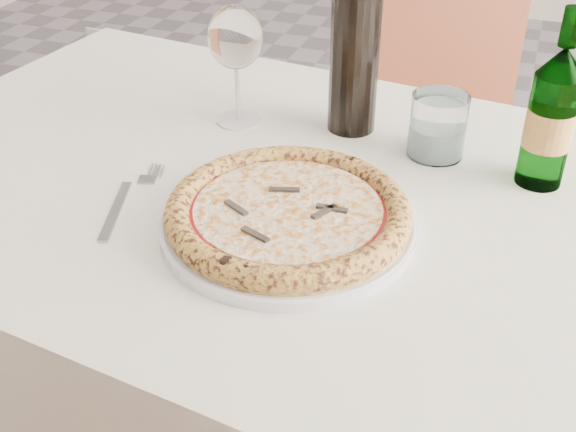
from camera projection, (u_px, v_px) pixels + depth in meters
name	position (u px, v px, depth m)	size (l,w,h in m)	color
floor	(282.00, 403.00, 1.67)	(5.00, 6.00, 0.02)	slate
dining_table	(311.00, 246.00, 1.05)	(1.46, 0.98, 0.76)	brown
chair_far	(438.00, 104.00, 1.75)	(0.60, 0.60, 0.93)	brown
plate	(288.00, 223.00, 0.91)	(0.32, 0.32, 0.02)	white
pizza	(288.00, 212.00, 0.90)	(0.31, 0.31, 0.03)	#E7C46F
fork	(126.00, 200.00, 0.97)	(0.06, 0.20, 0.00)	#999EAD
wine_glass	(235.00, 40.00, 1.10)	(0.09, 0.09, 0.19)	silver
tumbler	(437.00, 130.00, 1.06)	(0.08, 0.08, 0.09)	white
beer_bottle	(551.00, 118.00, 0.96)	(0.06, 0.06, 0.25)	#2B772C
wine_bottle	(355.00, 49.00, 1.08)	(0.08, 0.08, 0.31)	black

